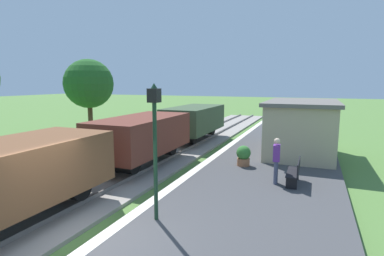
{
  "coord_description": "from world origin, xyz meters",
  "views": [
    {
      "loc": [
        5.02,
        -5.45,
        3.96
      ],
      "look_at": [
        -0.81,
        8.87,
        1.65
      ],
      "focal_mm": 28.44,
      "sensor_mm": 36.0,
      "label": 1
    }
  ],
  "objects": [
    {
      "name": "track_ballast",
      "position": [
        -2.4,
        0.0,
        0.06
      ],
      "size": [
        3.8,
        60.0,
        0.12
      ],
      "primitive_type": "cube",
      "color": "gray",
      "rests_on": "ground"
    },
    {
      "name": "freight_train",
      "position": [
        -2.4,
        6.58,
        1.4
      ],
      "size": [
        2.5,
        19.4,
        2.12
      ],
      "color": "brown",
      "rests_on": "rail_near"
    },
    {
      "name": "lamp_post_near",
      "position": [
        1.14,
        1.48,
        2.8
      ],
      "size": [
        0.28,
        0.28,
        3.7
      ],
      "color": "#193823",
      "rests_on": "platform_slab"
    },
    {
      "name": "tree_trackside_far",
      "position": [
        -7.49,
        9.08,
        3.88
      ],
      "size": [
        2.89,
        2.89,
        5.34
      ],
      "color": "#4C3823",
      "rests_on": "ground"
    },
    {
      "name": "rail_near",
      "position": [
        -1.68,
        0.0,
        0.19
      ],
      "size": [
        0.07,
        60.0,
        0.14
      ],
      "primitive_type": "cube",
      "color": "slate",
      "rests_on": "track_ballast"
    },
    {
      "name": "ground_plane",
      "position": [
        0.0,
        0.0,
        0.0
      ],
      "size": [
        160.0,
        160.0,
        0.0
      ],
      "primitive_type": "plane",
      "color": "#517A38"
    },
    {
      "name": "station_hut",
      "position": [
        4.4,
        11.32,
        1.65
      ],
      "size": [
        3.5,
        5.8,
        2.78
      ],
      "color": "tan",
      "rests_on": "platform_slab"
    },
    {
      "name": "person_waiting",
      "position": [
        3.8,
        5.78,
        1.18
      ],
      "size": [
        0.27,
        0.4,
        1.71
      ],
      "rotation": [
        0.0,
        0.0,
        3.22
      ],
      "color": "#474C66",
      "rests_on": "platform_slab"
    },
    {
      "name": "potted_planter",
      "position": [
        2.15,
        7.75,
        0.72
      ],
      "size": [
        0.64,
        0.64,
        0.92
      ],
      "color": "#9E6642",
      "rests_on": "platform_slab"
    },
    {
      "name": "platform_edge_stripe",
      "position": [
        0.4,
        0.0,
        0.25
      ],
      "size": [
        0.36,
        60.0,
        0.01
      ],
      "primitive_type": "cube",
      "color": "silver",
      "rests_on": "platform_slab"
    },
    {
      "name": "bench_near_hut",
      "position": [
        4.46,
        5.98,
        0.72
      ],
      "size": [
        0.42,
        1.5,
        0.91
      ],
      "color": "black",
      "rests_on": "platform_slab"
    }
  ]
}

